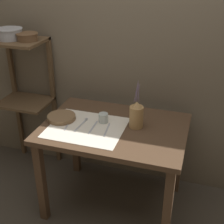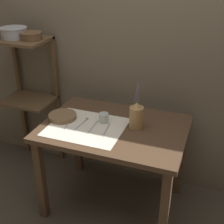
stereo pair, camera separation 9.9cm
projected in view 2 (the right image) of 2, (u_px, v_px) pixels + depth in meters
ground_plane at (114, 202)px, 2.72m from camera, size 12.00×12.00×0.00m
stone_wall_back at (135, 53)px, 2.59m from camera, size 7.00×0.06×2.40m
wooden_table at (114, 139)px, 2.42m from camera, size 1.09×0.78×0.76m
wooden_shelf_unit at (30, 81)px, 2.88m from camera, size 0.46×0.36×1.29m
linen_cloth at (86, 127)px, 2.37m from camera, size 0.57×0.48×0.00m
pitcher_with_flowers at (136, 116)px, 2.32m from camera, size 0.11×0.11×0.37m
wooden_bowl at (63, 116)px, 2.48m from camera, size 0.22×0.22×0.04m
glass_tumbler_near at (104, 118)px, 2.41m from camera, size 0.07×0.07×0.07m
knife_center at (69, 123)px, 2.41m from camera, size 0.04×0.20×0.00m
spoon_outer at (85, 121)px, 2.43m from camera, size 0.04×0.21×0.02m
fork_outer at (93, 127)px, 2.36m from camera, size 0.02×0.20×0.00m
fork_inner at (106, 130)px, 2.32m from camera, size 0.03×0.20×0.00m
metal_pot_large at (14, 32)px, 2.65m from camera, size 0.23×0.23×0.09m
metal_pot_small at (31, 35)px, 2.60m from camera, size 0.18×0.18×0.06m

